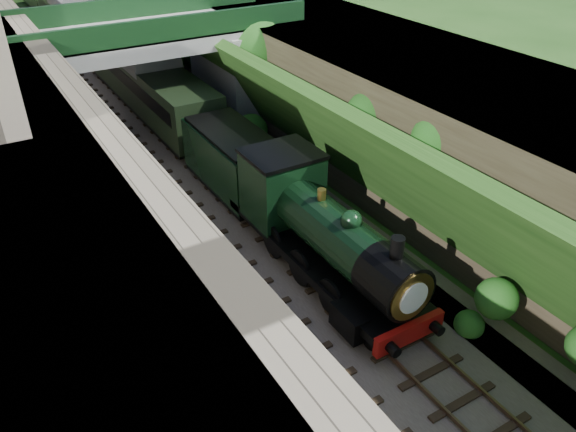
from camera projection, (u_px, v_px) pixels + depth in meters
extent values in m
cube|color=#473F38|center=(178.00, 161.00, 29.91)|extent=(10.00, 90.00, 0.20)
cube|color=#756B56|center=(57.00, 122.00, 25.71)|extent=(1.00, 90.00, 7.00)
cube|color=#262628|center=(327.00, 77.00, 32.45)|extent=(8.00, 90.00, 6.25)
cube|color=#1E4714|center=(259.00, 98.00, 30.72)|extent=(4.02, 90.00, 6.36)
sphere|color=#194C14|center=(497.00, 299.00, 18.16)|extent=(1.40, 1.40, 1.40)
sphere|color=#194C14|center=(485.00, 155.00, 19.60)|extent=(1.35, 1.35, 1.35)
sphere|color=#194C14|center=(438.00, 139.00, 21.22)|extent=(2.05, 2.05, 2.05)
sphere|color=#194C14|center=(370.00, 115.00, 24.11)|extent=(2.14, 2.14, 2.14)
sphere|color=#194C14|center=(336.00, 125.00, 25.54)|extent=(1.51, 1.51, 1.51)
sphere|color=#194C14|center=(296.00, 98.00, 28.16)|extent=(1.63, 1.63, 1.63)
sphere|color=#194C14|center=(251.00, 131.00, 30.40)|extent=(1.83, 1.83, 1.83)
sphere|color=#194C14|center=(237.00, 88.00, 32.36)|extent=(1.60, 1.60, 1.60)
sphere|color=#194C14|center=(223.00, 57.00, 34.36)|extent=(1.57, 1.57, 1.57)
sphere|color=#194C14|center=(201.00, 35.00, 37.00)|extent=(2.13, 2.13, 2.13)
sphere|color=#194C14|center=(174.00, 61.00, 39.21)|extent=(1.66, 1.66, 1.66)
sphere|color=#194C14|center=(154.00, 48.00, 42.07)|extent=(1.39, 1.39, 1.39)
sphere|color=#194C14|center=(154.00, 2.00, 43.94)|extent=(1.85, 1.85, 1.85)
sphere|color=#194C14|center=(131.00, 36.00, 46.01)|extent=(1.74, 1.74, 1.74)
cube|color=black|center=(141.00, 168.00, 28.97)|extent=(2.50, 90.00, 0.07)
cube|color=brown|center=(127.00, 170.00, 28.60)|extent=(0.08, 90.00, 0.14)
cube|color=brown|center=(154.00, 163.00, 29.23)|extent=(0.08, 90.00, 0.14)
cube|color=black|center=(199.00, 154.00, 30.36)|extent=(2.50, 90.00, 0.07)
cube|color=brown|center=(186.00, 156.00, 30.00)|extent=(0.08, 90.00, 0.14)
cube|color=brown|center=(211.00, 150.00, 30.63)|extent=(0.08, 90.00, 0.14)
cube|color=gray|center=(148.00, 37.00, 30.07)|extent=(16.00, 6.00, 0.90)
cube|color=#163D1A|center=(165.00, 30.00, 27.50)|extent=(16.00, 0.30, 1.20)
cube|color=#163D1A|center=(129.00, 9.00, 31.64)|extent=(16.00, 0.30, 1.20)
cube|color=gray|center=(43.00, 108.00, 28.96)|extent=(1.40, 6.40, 5.70)
cube|color=gray|center=(230.00, 75.00, 33.63)|extent=(2.40, 6.40, 5.70)
cylinder|color=black|center=(258.00, 95.00, 32.51)|extent=(0.30, 0.30, 4.40)
sphere|color=#194C14|center=(257.00, 50.00, 31.14)|extent=(3.60, 3.60, 3.60)
sphere|color=#194C14|center=(258.00, 56.00, 32.26)|extent=(2.40, 2.40, 2.40)
cube|color=black|center=(334.00, 275.00, 20.94)|extent=(2.40, 8.40, 0.60)
cube|color=black|center=(320.00, 250.00, 21.38)|extent=(2.70, 10.00, 0.35)
cube|color=maroon|center=(409.00, 333.00, 17.72)|extent=(2.70, 0.25, 0.70)
cylinder|color=black|center=(333.00, 232.00, 20.11)|extent=(1.90, 5.60, 1.90)
cylinder|color=black|center=(393.00, 281.00, 17.71)|extent=(1.96, 1.80, 1.96)
cylinder|color=white|center=(414.00, 298.00, 16.99)|extent=(1.10, 0.05, 1.10)
cylinder|color=black|center=(397.00, 250.00, 17.07)|extent=(0.44, 0.44, 0.90)
sphere|color=black|center=(351.00, 221.00, 18.85)|extent=(0.76, 0.76, 0.76)
cylinder|color=#A57F33|center=(322.00, 195.00, 20.11)|extent=(0.32, 0.32, 0.50)
cube|color=black|center=(282.00, 186.00, 22.65)|extent=(2.75, 2.40, 2.80)
cube|color=black|center=(282.00, 154.00, 21.88)|extent=(2.85, 2.50, 0.15)
cube|color=black|center=(349.00, 321.00, 18.32)|extent=(0.60, 1.40, 0.90)
cube|color=black|center=(407.00, 296.00, 19.41)|extent=(0.60, 1.40, 0.90)
cube|color=black|center=(236.00, 186.00, 26.93)|extent=(2.30, 6.00, 0.50)
cube|color=black|center=(236.00, 181.00, 26.80)|extent=(2.60, 6.00, 0.50)
cube|color=black|center=(234.00, 158.00, 26.16)|extent=(2.70, 6.00, 2.40)
cube|color=black|center=(233.00, 134.00, 25.50)|extent=(2.50, 5.60, 0.20)
cube|color=black|center=(149.00, 105.00, 36.12)|extent=(2.30, 17.00, 0.40)
cube|color=black|center=(148.00, 102.00, 35.99)|extent=(2.50, 17.00, 0.50)
cube|color=black|center=(145.00, 79.00, 35.20)|extent=(2.80, 18.00, 2.70)
cube|color=slate|center=(142.00, 55.00, 34.40)|extent=(2.90, 18.00, 0.50)
cube|color=black|center=(78.00, 40.00, 49.80)|extent=(2.30, 17.00, 0.40)
cube|color=black|center=(78.00, 37.00, 49.66)|extent=(2.50, 17.00, 0.50)
cube|color=black|center=(74.00, 19.00, 48.87)|extent=(2.80, 18.00, 2.70)
cube|color=slate|center=(71.00, 1.00, 48.07)|extent=(2.90, 18.00, 0.50)
cube|color=black|center=(38.00, 2.00, 63.47)|extent=(2.30, 17.00, 0.40)
cube|color=black|center=(38.00, 0.00, 63.34)|extent=(2.50, 17.00, 0.50)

